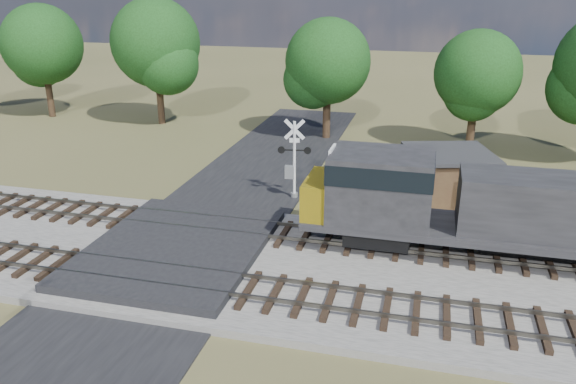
# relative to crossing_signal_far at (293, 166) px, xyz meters

# --- Properties ---
(ground) EXTENTS (160.00, 160.00, 0.00)m
(ground) POSITION_rel_crossing_signal_far_xyz_m (-3.06, -8.40, -1.81)
(ground) COLOR #4C4D29
(ground) RESTS_ON ground
(ballast_bed) EXTENTS (140.00, 10.00, 0.30)m
(ballast_bed) POSITION_rel_crossing_signal_far_xyz_m (6.94, -7.90, -1.66)
(ballast_bed) COLOR gray
(ballast_bed) RESTS_ON ground
(road) EXTENTS (7.00, 60.00, 0.08)m
(road) POSITION_rel_crossing_signal_far_xyz_m (-3.06, -8.40, -1.77)
(road) COLOR black
(road) RESTS_ON ground
(crossing_panel) EXTENTS (7.00, 9.00, 0.62)m
(crossing_panel) POSITION_rel_crossing_signal_far_xyz_m (-3.06, -7.90, -1.50)
(crossing_panel) COLOR #262628
(crossing_panel) RESTS_ON ground
(track_near) EXTENTS (140.00, 2.60, 0.33)m
(track_near) POSITION_rel_crossing_signal_far_xyz_m (0.06, -10.40, -1.40)
(track_near) COLOR black
(track_near) RESTS_ON ballast_bed
(track_far) EXTENTS (140.00, 2.60, 0.33)m
(track_far) POSITION_rel_crossing_signal_far_xyz_m (0.06, -5.40, -1.40)
(track_far) COLOR black
(track_far) RESTS_ON ballast_bed
(crossing_signal_far) EXTENTS (1.75, 0.42, 4.36)m
(crossing_signal_far) POSITION_rel_crossing_signal_far_xyz_m (0.00, 0.00, 0.00)
(crossing_signal_far) COLOR silver
(crossing_signal_far) RESTS_ON ground
(equipment_shed) EXTENTS (5.15, 5.15, 2.84)m
(equipment_shed) POSITION_rel_crossing_signal_far_xyz_m (7.97, 1.24, -0.37)
(equipment_shed) COLOR #432B1D
(equipment_shed) RESTS_ON ground
(treeline) EXTENTS (82.75, 10.11, 10.26)m
(treeline) POSITION_rel_crossing_signal_far_xyz_m (3.51, 12.29, 4.26)
(treeline) COLOR black
(treeline) RESTS_ON ground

